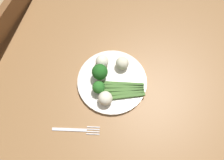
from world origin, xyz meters
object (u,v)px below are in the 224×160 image
Objects in this scene: cauliflower_front_left at (105,98)px; dining_table at (117,94)px; chair at (14,56)px; broccoli_back_right at (100,72)px; plate at (112,81)px; cauliflower_left at (121,63)px; cauliflower_right at (102,61)px; asparagus_bundle at (123,90)px; fork at (77,130)px; broccoli_back at (99,87)px.

dining_table is at bearing 162.17° from cauliflower_front_left.
chair reaches higher than broccoli_back_right.
plate is 0.08m from cauliflower_left.
chair reaches higher than cauliflower_right.
asparagus_bundle is (0.15, 0.64, 0.30)m from chair.
dining_table is 28.75× the size of cauliflower_front_left.
dining_table is at bearing 74.33° from plate.
dining_table is 0.16m from cauliflower_front_left.
chair reaches higher than fork.
broccoli_back_right reaches higher than fork.
broccoli_back is 0.05m from cauliflower_front_left.
cauliflower_right is 0.26m from fork.
broccoli_back reaches higher than dining_table.
cauliflower_front_left reaches higher than asparagus_bundle.
cauliflower_right is at bearing 73.31° from fork.
asparagus_bundle is at bearing 59.53° from plate.
asparagus_bundle is 3.41× the size of cauliflower_right.
dining_table is 0.65m from chair.
cauliflower_left is (-0.12, 0.05, -0.01)m from broccoli_back.
broccoli_back is (0.02, -0.08, 0.03)m from asparagus_bundle.
fork is at bearing -13.03° from broccoli_back.
asparagus_bundle is at bearing 135.97° from cauliflower_front_left.
broccoli_back is at bearing 76.46° from chair.
cauliflower_front_left reaches higher than cauliflower_right.
chair reaches higher than broccoli_back.
broccoli_back_right reaches higher than cauliflower_front_left.
fork is at bearing -4.02° from cauliflower_right.
fork is (0.26, -0.02, -0.04)m from cauliflower_right.
chair is 17.88× the size of cauliflower_right.
cauliflower_left is at bearing -177.57° from dining_table.
cauliflower_right reaches higher than asparagus_bundle.
cauliflower_front_left is (0.08, -0.02, 0.14)m from dining_table.
broccoli_back_right is 0.22m from fork.
asparagus_bundle is 3.02× the size of broccoli_back.
cauliflower_left reaches higher than fork.
chair is 0.67m from fork.
dining_table is 8.86× the size of asparagus_bundle.
broccoli_back_right is 0.43× the size of fork.
broccoli_back is 1.13× the size of cauliflower_right.
cauliflower_front_left is at bearing -17.83° from dining_table.
cauliflower_right is at bearing -80.73° from cauliflower_left.
broccoli_back is at bearing -133.56° from cauliflower_front_left.
broccoli_back is 0.17m from fork.
chair is 0.66m from plate.
cauliflower_right is (-0.05, -0.01, -0.02)m from broccoli_back_right.
dining_table is 0.16m from cauliflower_left.
broccoli_back_right is 0.10m from cauliflower_front_left.
chair is at bearing -102.24° from dining_table.
cauliflower_left is at bearing 134.48° from broccoli_back_right.
dining_table is at bearing 81.63° from broccoli_back_right.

